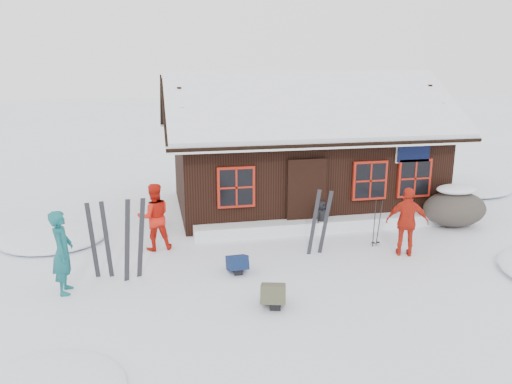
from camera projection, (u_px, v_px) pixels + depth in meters
ground at (300, 264)px, 11.81m from camera, size 120.00×120.00×0.00m
mountain_hut at (301, 158)px, 16.43m from camera, size 8.90×6.09×4.42m
snow_drift at (328, 224)px, 14.19m from camera, size 7.60×0.60×0.35m
snow_mounds at (337, 234)px, 13.90m from camera, size 20.60×13.20×0.48m
skier_teal at (62, 252)px, 10.17m from camera, size 0.42×0.65×1.77m
skier_orange_left at (154, 217)px, 12.57m from camera, size 0.92×0.77×1.72m
skier_orange_right at (407, 222)px, 12.17m from camera, size 1.09×0.79×1.72m
skier_crouched at (322, 217)px, 13.97m from camera, size 0.53×0.48×0.90m
boulder at (455, 207)px, 14.49m from camera, size 1.86×1.40×1.10m
ski_pair_left at (134, 240)px, 10.86m from camera, size 0.56×0.23×1.87m
ski_pair_mid at (100, 241)px, 10.91m from camera, size 0.50×0.09×1.79m
ski_pair_right at (320, 223)px, 12.28m from camera, size 0.59×0.24×1.69m
ski_poles at (377, 224)px, 12.88m from camera, size 0.22×0.11×1.26m
backpack_blue at (237, 266)px, 11.33m from camera, size 0.45×0.59×0.31m
backpack_olive at (273, 298)px, 9.75m from camera, size 0.63×0.74×0.35m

